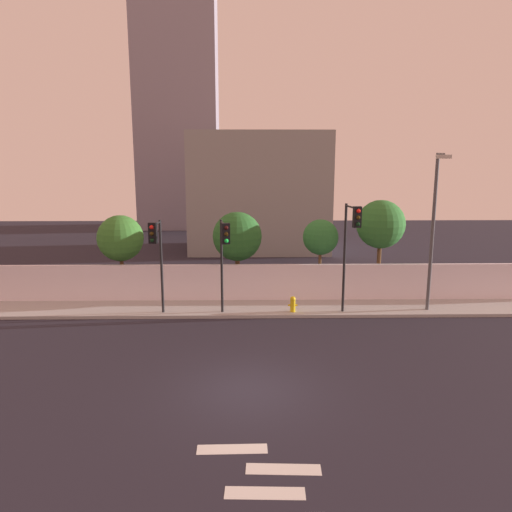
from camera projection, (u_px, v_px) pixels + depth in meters
ground_plane at (249, 390)px, 16.03m from camera, size 80.00×80.00×0.00m
sidewalk at (248, 309)px, 24.04m from camera, size 36.00×2.40×0.15m
perimeter_wall at (248, 282)px, 25.10m from camera, size 36.00×0.18×1.80m
crosswalk_marking at (265, 481)px, 11.60m from camera, size 3.06×3.01×0.01m
traffic_light_left at (224, 247)px, 22.08m from camera, size 0.50×1.43×4.31m
traffic_light_center at (157, 247)px, 22.18m from camera, size 0.41×1.16×4.30m
traffic_light_right at (351, 236)px, 22.08m from camera, size 0.48×1.50×5.01m
street_lamp_curbside at (434, 221)px, 22.66m from camera, size 0.71×1.75×7.23m
fire_hydrant at (293, 303)px, 23.30m from camera, size 0.44×0.26×0.74m
roadside_tree_leftmost at (120, 238)px, 25.75m from camera, size 2.36×2.36×4.27m
roadside_tree_midleft at (237, 237)px, 25.83m from camera, size 2.52×2.52×4.43m
roadside_tree_midright at (321, 238)px, 25.91m from camera, size 1.83×1.83×4.03m
roadside_tree_rightmost at (381, 225)px, 25.82m from camera, size 2.49×2.49×5.02m
low_building_distant at (259, 192)px, 38.13m from camera, size 10.37×6.00×8.90m
tower_on_skyline at (177, 85)px, 47.89m from camera, size 7.68×5.00×27.29m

